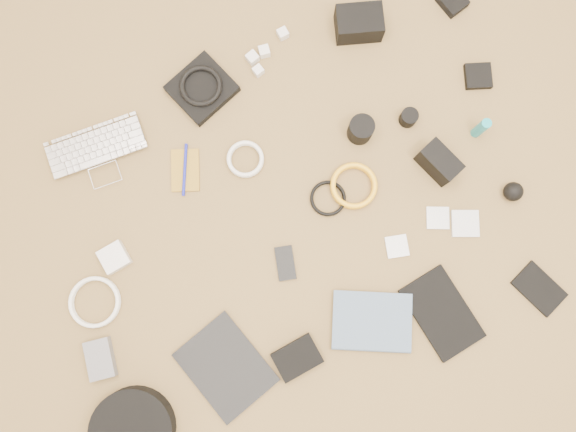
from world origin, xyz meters
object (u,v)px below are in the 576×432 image
object	(u,v)px
phone	(285,263)
paperback	(371,351)
dslr_camera	(359,23)
laptop	(101,159)
headphone_case	(133,430)
tablet	(226,367)

from	to	relation	value
phone	paperback	world-z (taller)	paperback
dslr_camera	laptop	bearing A→B (deg)	-156.88
dslr_camera	phone	world-z (taller)	dslr_camera
laptop	phone	distance (m)	0.63
laptop	paperback	size ratio (longest dim) A/B	1.29
laptop	dslr_camera	distance (m)	0.87
phone	headphone_case	distance (m)	0.62
laptop	phone	bearing A→B (deg)	-49.50
phone	headphone_case	bearing A→B (deg)	-141.11
tablet	phone	bearing A→B (deg)	20.41
laptop	tablet	bearing A→B (deg)	-77.95
tablet	phone	distance (m)	0.34
headphone_case	dslr_camera	bearing A→B (deg)	40.85
phone	headphone_case	world-z (taller)	headphone_case
dslr_camera	paperback	bearing A→B (deg)	-93.66
dslr_camera	headphone_case	bearing A→B (deg)	-123.52
headphone_case	paperback	world-z (taller)	headphone_case
tablet	paperback	bearing A→B (deg)	-33.69
phone	dslr_camera	bearing A→B (deg)	64.23
tablet	paperback	size ratio (longest dim) A/B	1.12
dslr_camera	tablet	size ratio (longest dim) A/B	0.55
laptop	paperback	bearing A→B (deg)	-55.38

